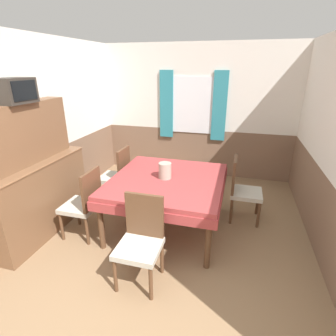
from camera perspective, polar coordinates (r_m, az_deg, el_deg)
name	(u,v)px	position (r m, az deg, el deg)	size (l,w,h in m)	color
wall_back	(196,112)	(5.41, 6.19, 12.01)	(4.23, 0.09, 2.60)	white
wall_left	(48,128)	(4.40, -24.66, 7.94)	(0.05, 4.33, 2.60)	white
wall_right	(335,148)	(3.57, 32.53, 3.74)	(0.05, 4.33, 2.60)	white
dining_table	(167,185)	(3.60, -0.14, -3.71)	(1.52, 1.58, 0.75)	#9E3838
chair_right_far	(242,188)	(4.00, 15.74, -4.19)	(0.44, 0.44, 0.95)	brown
chair_head_near	(141,238)	(2.83, -5.90, -14.94)	(0.44, 0.44, 0.95)	brown
chair_left_far	(118,174)	(4.41, -10.93, -1.29)	(0.44, 0.44, 0.95)	brown
chair_left_near	(85,202)	(3.64, -17.71, -7.05)	(0.44, 0.44, 0.95)	brown
sideboard	(35,182)	(3.89, -27.00, -2.65)	(0.46, 1.59, 1.76)	brown
tv	(15,91)	(3.61, -30.40, 14.30)	(0.29, 0.43, 0.29)	#2D2823
vase	(165,171)	(3.52, -0.66, -0.57)	(0.17, 0.17, 0.21)	#A39989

